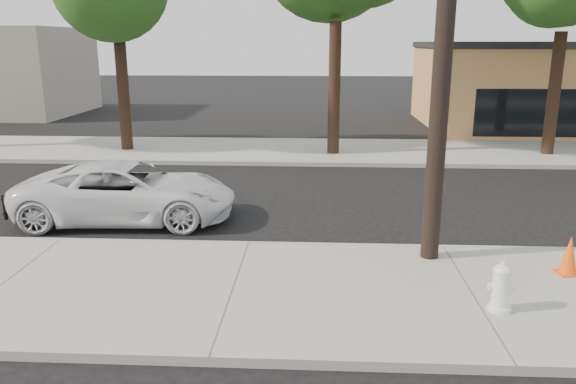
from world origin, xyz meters
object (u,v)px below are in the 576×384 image
(utility_pole, at_px, (446,11))
(fire_hydrant, at_px, (501,288))
(traffic_cone, at_px, (569,256))
(police_cruiser, at_px, (128,192))

(utility_pole, xyz_separation_m, fire_hydrant, (0.66, -2.22, -4.18))
(fire_hydrant, xyz_separation_m, traffic_cone, (1.66, 1.50, -0.02))
(utility_pole, bearing_deg, police_cruiser, 160.25)
(utility_pole, bearing_deg, traffic_cone, -17.02)
(utility_pole, bearing_deg, fire_hydrant, -73.42)
(police_cruiser, relative_size, traffic_cone, 7.19)
(police_cruiser, height_order, fire_hydrant, police_cruiser)
(fire_hydrant, height_order, traffic_cone, fire_hydrant)
(utility_pole, height_order, fire_hydrant, utility_pole)
(police_cruiser, bearing_deg, utility_pole, -113.22)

